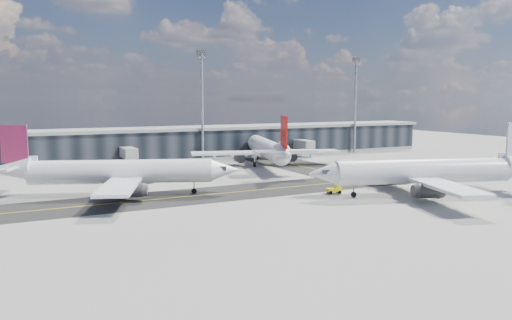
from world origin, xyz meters
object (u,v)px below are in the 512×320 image
object	(u,v)px
airliner_redtail	(267,149)
airliner_near	(427,171)
baggage_tug	(335,189)
service_van	(267,157)
airliner_af	(118,172)

from	to	relation	value
airliner_redtail	airliner_near	bearing A→B (deg)	-64.28
airliner_near	baggage_tug	xyz separation A→B (m)	(-13.14, 8.14, -3.26)
service_van	airliner_redtail	bearing A→B (deg)	-153.95
airliner_af	service_van	bearing A→B (deg)	146.45
airliner_near	baggage_tug	bearing A→B (deg)	76.04
service_van	airliner_af	bearing A→B (deg)	179.50
airliner_near	service_van	distance (m)	57.32
airliner_af	airliner_near	size ratio (longest dim) A/B	0.97
airliner_near	service_van	world-z (taller)	airliner_near
airliner_redtail	service_van	bearing A→B (deg)	79.23
airliner_redtail	airliner_near	distance (m)	45.38
airliner_af	airliner_redtail	world-z (taller)	airliner_redtail
airliner_redtail	service_van	distance (m)	14.42
baggage_tug	service_van	xyz separation A→B (m)	(12.99, 49.08, -0.09)
airliner_redtail	baggage_tug	world-z (taller)	airliner_redtail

